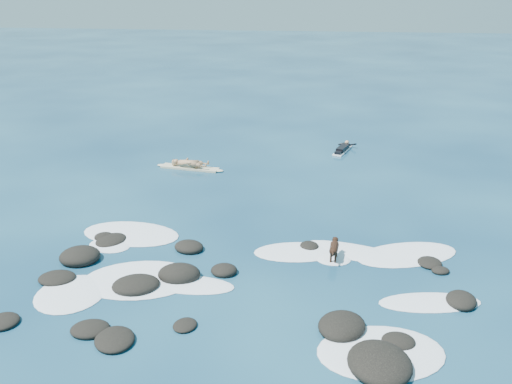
# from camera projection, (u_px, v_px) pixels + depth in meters

# --- Properties ---
(ground) EXTENTS (160.00, 160.00, 0.00)m
(ground) POSITION_uv_depth(u_px,v_px,m) (255.00, 266.00, 17.51)
(ground) COLOR #0A2642
(ground) RESTS_ON ground
(reef_rocks) EXTENTS (12.83, 7.34, 0.55)m
(reef_rocks) POSITION_uv_depth(u_px,v_px,m) (219.00, 296.00, 15.65)
(reef_rocks) COLOR black
(reef_rocks) RESTS_ON ground
(breaking_foam) EXTENTS (13.01, 8.23, 0.12)m
(breaking_foam) POSITION_uv_depth(u_px,v_px,m) (250.00, 273.00, 17.07)
(breaking_foam) COLOR white
(breaking_foam) RESTS_ON ground
(standing_surfer_rig) EXTENTS (3.28, 0.98, 1.86)m
(standing_surfer_rig) POSITION_uv_depth(u_px,v_px,m) (189.00, 154.00, 26.04)
(standing_surfer_rig) COLOR beige
(standing_surfer_rig) RESTS_ON ground
(paddling_surfer_rig) EXTENTS (1.24, 2.22, 0.39)m
(paddling_surfer_rig) POSITION_uv_depth(u_px,v_px,m) (343.00, 149.00, 28.91)
(paddling_surfer_rig) COLOR white
(paddling_surfer_rig) RESTS_ON ground
(dog) EXTENTS (0.32, 1.06, 0.67)m
(dog) POSITION_uv_depth(u_px,v_px,m) (334.00, 247.00, 17.70)
(dog) COLOR black
(dog) RESTS_ON ground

